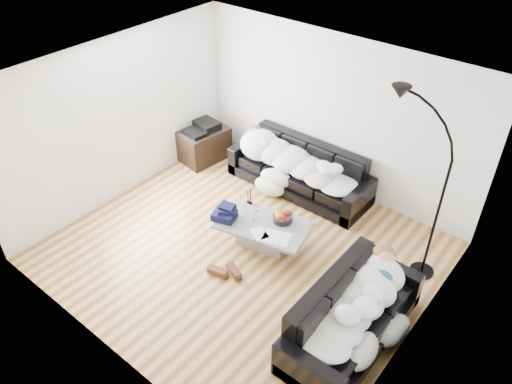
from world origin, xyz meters
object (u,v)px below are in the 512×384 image
Objects in this scene: wine_glass_a at (257,207)px; shoes at (225,271)px; candle_left at (248,197)px; sleeper_back at (298,159)px; sofa_back at (299,169)px; floor_lamp at (439,208)px; sleeper_right at (355,301)px; candle_right at (251,196)px; fruit_bowl at (283,216)px; wine_glass_b at (245,207)px; av_cabinet at (204,144)px; coffee_table at (263,233)px; sofa_right at (353,314)px; stereo at (203,127)px; wine_glass_c at (254,216)px.

wine_glass_a reaches higher than shoes.
shoes is (0.47, -1.06, -0.44)m from candle_left.
wine_glass_a is 0.36× the size of shoes.
sofa_back is at bearing 90.00° from sleeper_back.
wine_glass_a is at bearing -157.27° from floor_lamp.
floor_lamp reaches higher than sleeper_right.
sleeper_back is 7.70× the size of candle_right.
fruit_bowl is 0.43m from wine_glass_a.
sleeper_right reaches higher than candle_left.
sleeper_right is 9.81× the size of wine_glass_b.
sofa_back reaches higher than av_cabinet.
sleeper_back is 2.55m from floor_lamp.
av_cabinet is at bearing 154.20° from wine_glass_a.
sleeper_right reaches higher than fruit_bowl.
shoes is at bearing -67.59° from wine_glass_b.
wine_glass_a is at bearing 102.54° from shoes.
coffee_table is at bearing -74.96° from sofa_back.
sleeper_back is 0.92× the size of floor_lamp.
sofa_right is 1.17× the size of sleeper_right.
sofa_back is 0.23m from sleeper_back.
stereo is at bearing 66.51° from sleeper_right.
sofa_right reaches higher than candle_left.
fruit_bowl is at bearing 8.52° from wine_glass_a.
floor_lamp reaches higher than shoes.
sofa_back is at bearing 90.84° from wine_glass_b.
sofa_right is 2.32m from wine_glass_b.
wine_glass_c is at bearing -20.76° from av_cabinet.
sleeper_right is at bearing -21.16° from wine_glass_a.
sofa_back is 1.18× the size of sleeper_back.
coffee_table is 7.41× the size of wine_glass_b.
candle_left reaches higher than coffee_table.
sleeper_right is 6.41× the size of candle_right.
floor_lamp is at bearing 23.54° from wine_glass_c.
wine_glass_a is at bearing -83.67° from sofa_back.
wine_glass_c is at bearing -44.09° from candle_right.
av_cabinet reaches higher than wine_glass_c.
sleeper_right is 1.89m from fruit_bowl.
sleeper_right is 2.01× the size of av_cabinet.
sofa_back is 8.41× the size of fruit_bowl.
candle_right is (-0.29, 0.28, 0.06)m from wine_glass_c.
candle_right is (-0.19, 0.08, 0.05)m from wine_glass_a.
stereo is at bearing 149.97° from wine_glass_b.
sleeper_back is (-2.24, 2.05, 0.22)m from sofa_right.
wine_glass_a is 0.25m from candle_left.
sofa_right is 2.35× the size of av_cabinet.
stereo is (-2.27, 1.97, 0.60)m from shoes.
fruit_bowl is (0.18, 0.22, 0.28)m from coffee_table.
av_cabinet is 4.43m from floor_lamp.
candle_right is 0.61× the size of stereo.
candle_left is 0.52× the size of stereo.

